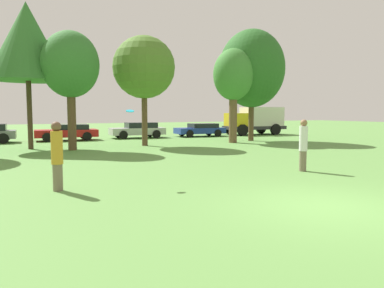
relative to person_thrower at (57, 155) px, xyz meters
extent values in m
plane|color=#5B8E42|center=(5.14, -4.34, -0.96)|extent=(120.00, 120.00, 0.00)
cylinder|color=#726651|center=(0.00, 0.00, -0.60)|extent=(0.26, 0.26, 0.72)
cylinder|color=#BF8C26|center=(0.00, 0.00, 0.19)|extent=(0.30, 0.30, 0.87)
sphere|color=brown|center=(0.00, 0.00, 0.75)|extent=(0.26, 0.26, 0.26)
cylinder|color=#726651|center=(8.12, -0.36, -0.60)|extent=(0.24, 0.24, 0.71)
cylinder|color=silver|center=(8.12, -0.36, 0.19)|extent=(0.29, 0.29, 0.87)
sphere|color=#8C6647|center=(8.12, -0.36, 0.74)|extent=(0.24, 0.24, 0.24)
cylinder|color=#19B2D8|center=(2.04, 0.18, 1.15)|extent=(0.24, 0.23, 0.09)
cylinder|color=#473323|center=(-0.08, 12.15, 0.93)|extent=(0.27, 0.27, 3.77)
cone|color=#33702D|center=(-0.08, 12.15, 4.93)|extent=(4.24, 4.24, 4.24)
cylinder|color=brown|center=(1.92, 10.57, 0.92)|extent=(0.45, 0.45, 3.76)
ellipsoid|color=#33702D|center=(1.92, 10.57, 3.64)|extent=(3.04, 3.04, 3.53)
cylinder|color=brown|center=(6.32, 11.39, 0.90)|extent=(0.35, 0.35, 3.71)
sphere|color=#4C7528|center=(6.32, 11.39, 3.79)|extent=(3.77, 3.77, 3.77)
cylinder|color=brown|center=(12.34, 10.85, 0.94)|extent=(0.54, 0.54, 3.80)
ellipsoid|color=#3D7F33|center=(12.34, 10.85, 3.58)|extent=(2.69, 2.69, 3.41)
cylinder|color=brown|center=(14.39, 11.67, 0.96)|extent=(0.38, 0.38, 3.84)
ellipsoid|color=#286023|center=(14.39, 11.67, 4.15)|extent=(4.62, 4.62, 5.45)
cylinder|color=black|center=(-1.51, 16.68, -0.62)|extent=(0.70, 0.24, 0.69)
cylinder|color=black|center=(-1.41, 18.53, -0.62)|extent=(0.70, 0.24, 0.69)
cube|color=red|center=(2.54, 17.71, -0.43)|extent=(4.39, 2.12, 0.52)
cube|color=black|center=(2.86, 17.69, 0.02)|extent=(2.45, 1.79, 0.37)
cylinder|color=black|center=(1.16, 16.83, -0.64)|extent=(0.65, 0.21, 0.64)
cylinder|color=black|center=(1.26, 18.73, -0.64)|extent=(0.65, 0.21, 0.64)
cylinder|color=black|center=(3.82, 16.69, -0.64)|extent=(0.65, 0.21, 0.64)
cylinder|color=black|center=(3.92, 18.59, -0.64)|extent=(0.65, 0.21, 0.64)
cube|color=#B2B2B7|center=(7.93, 17.95, -0.42)|extent=(4.30, 2.08, 0.53)
cube|color=black|center=(8.25, 17.93, 0.05)|extent=(2.40, 1.76, 0.42)
cylinder|color=black|center=(6.58, 17.09, -0.64)|extent=(0.65, 0.20, 0.65)
cylinder|color=black|center=(6.68, 18.95, -0.64)|extent=(0.65, 0.20, 0.65)
cylinder|color=black|center=(9.19, 16.95, -0.64)|extent=(0.65, 0.20, 0.65)
cylinder|color=black|center=(9.28, 18.81, -0.64)|extent=(0.65, 0.20, 0.65)
cube|color=#1E389E|center=(13.21, 17.38, -0.47)|extent=(4.18, 1.96, 0.48)
cube|color=black|center=(13.52, 17.36, -0.05)|extent=(2.33, 1.65, 0.36)
cylinder|color=black|center=(11.90, 16.57, -0.66)|extent=(0.61, 0.20, 0.60)
cylinder|color=black|center=(11.99, 18.31, -0.66)|extent=(0.61, 0.20, 0.60)
cylinder|color=black|center=(14.43, 16.44, -0.66)|extent=(0.61, 0.20, 0.60)
cylinder|color=black|center=(14.53, 18.18, -0.66)|extent=(0.61, 0.20, 0.60)
cube|color=#2D2D33|center=(18.80, 17.40, -0.32)|extent=(5.54, 2.56, 0.30)
cube|color=gold|center=(17.12, 17.49, 0.41)|extent=(1.85, 2.26, 1.15)
cube|color=beige|center=(19.56, 17.36, 0.67)|extent=(3.48, 2.46, 1.68)
cylinder|color=black|center=(16.84, 16.36, -0.47)|extent=(1.00, 0.33, 0.98)
cylinder|color=black|center=(16.96, 18.64, -0.47)|extent=(1.00, 0.33, 0.98)
cylinder|color=black|center=(20.23, 16.19, -0.47)|extent=(1.00, 0.33, 0.98)
cylinder|color=black|center=(20.35, 18.47, -0.47)|extent=(1.00, 0.33, 0.98)
camera|label=1|loc=(-1.08, -10.25, 1.14)|focal=34.70mm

